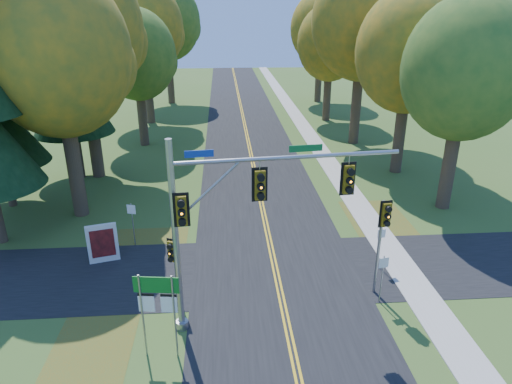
{
  "coord_description": "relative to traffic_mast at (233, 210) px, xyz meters",
  "views": [
    {
      "loc": [
        -2.36,
        -16.97,
        11.94
      ],
      "look_at": [
        -0.78,
        4.29,
        3.2
      ],
      "focal_mm": 32.0,
      "sensor_mm": 36.0,
      "label": 1
    }
  ],
  "objects": [
    {
      "name": "sidewalk_east",
      "position": [
        8.29,
        1.84,
        -4.99
      ],
      "size": [
        1.6,
        160.0,
        0.06
      ],
      "primitive_type": "cube",
      "color": "#9E998E",
      "rests_on": "ground"
    },
    {
      "name": "reg_sign_e_south",
      "position": [
        6.29,
        0.94,
        -3.46
      ],
      "size": [
        0.43,
        0.1,
        2.28
      ],
      "rotation": [
        0.0,
        0.0,
        0.16
      ],
      "color": "gray",
      "rests_on": "ground"
    },
    {
      "name": "pine_c",
      "position": [
        -10.91,
        17.84,
        4.67
      ],
      "size": [
        5.6,
        5.6,
        20.56
      ],
      "color": "#38281C",
      "rests_on": "ground"
    },
    {
      "name": "tree_w_d",
      "position": [
        -8.04,
        35.02,
        4.76
      ],
      "size": [
        8.2,
        8.2,
        14.56
      ],
      "color": "#38281C",
      "rests_on": "ground"
    },
    {
      "name": "route_sign_cluster",
      "position": [
        -2.73,
        -1.64,
        -2.6
      ],
      "size": [
        1.6,
        0.27,
        3.44
      ],
      "rotation": [
        0.0,
        0.0,
        -0.13
      ],
      "color": "gray",
      "rests_on": "ground"
    },
    {
      "name": "centerline_left",
      "position": [
        1.99,
        1.84,
        -4.99
      ],
      "size": [
        0.1,
        160.0,
        0.01
      ],
      "primitive_type": "cube",
      "color": "gold",
      "rests_on": "road_main"
    },
    {
      "name": "tree_w_a",
      "position": [
        -9.04,
        11.22,
        4.47
      ],
      "size": [
        8.0,
        8.0,
        14.15
      ],
      "color": "#38281C",
      "rests_on": "ground"
    },
    {
      "name": "tree_w_b",
      "position": [
        -9.64,
        18.13,
        5.35
      ],
      "size": [
        8.6,
        8.6,
        15.38
      ],
      "color": "#38281C",
      "rests_on": "ground"
    },
    {
      "name": "tree_w_c",
      "position": [
        -7.45,
        26.31,
        2.93
      ],
      "size": [
        6.8,
        6.8,
        11.91
      ],
      "color": "#38281C",
      "rests_on": "ground"
    },
    {
      "name": "tree_w_e",
      "position": [
        -6.84,
        45.92,
        5.06
      ],
      "size": [
        8.4,
        8.4,
        14.97
      ],
      "color": "#38281C",
      "rests_on": "ground"
    },
    {
      "name": "leaf_patch_w_far",
      "position": [
        -5.41,
        -1.16,
        -5.01
      ],
      "size": [
        3.0,
        5.0,
        0.0
      ],
      "primitive_type": "cube",
      "color": "brown",
      "rests_on": "ground"
    },
    {
      "name": "ped_signal_pole",
      "position": [
        -2.49,
        1.66,
        -2.73
      ],
      "size": [
        0.46,
        0.56,
        3.07
      ],
      "rotation": [
        0.0,
        0.0,
        -0.39
      ],
      "color": "#92959A",
      "rests_on": "ground"
    },
    {
      "name": "centerline_right",
      "position": [
        2.19,
        1.84,
        -4.99
      ],
      "size": [
        0.1,
        160.0,
        0.01
      ],
      "primitive_type": "cube",
      "color": "gold",
      "rests_on": "road_main"
    },
    {
      "name": "reg_sign_w",
      "position": [
        -5.16,
        6.91,
        -3.35
      ],
      "size": [
        0.46,
        0.16,
        2.44
      ],
      "rotation": [
        0.0,
        0.0,
        -0.29
      ],
      "color": "gray",
      "rests_on": "ground"
    },
    {
      "name": "traffic_mast",
      "position": [
        0.0,
        0.0,
        0.0
      ],
      "size": [
        8.57,
        1.41,
        7.8
      ],
      "rotation": [
        0.0,
        0.0,
        0.1
      ],
      "color": "gray",
      "rests_on": "ground"
    },
    {
      "name": "tree_e_a",
      "position": [
        13.65,
        10.61,
        3.51
      ],
      "size": [
        7.2,
        7.2,
        12.73
      ],
      "color": "#38281C",
      "rests_on": "ground"
    },
    {
      "name": "tree_e_d",
      "position": [
        11.35,
        34.71,
        3.22
      ],
      "size": [
        7.0,
        7.0,
        12.32
      ],
      "color": "#38281C",
      "rests_on": "ground"
    },
    {
      "name": "east_signal_pole",
      "position": [
        6.31,
        1.51,
        -1.56
      ],
      "size": [
        0.53,
        0.61,
        4.57
      ],
      "rotation": [
        0.0,
        0.0,
        0.13
      ],
      "color": "gray",
      "rests_on": "ground"
    },
    {
      "name": "road_cross",
      "position": [
        2.09,
        3.84,
        -5.01
      ],
      "size": [
        60.0,
        6.0,
        0.02
      ],
      "primitive_type": "cube",
      "color": "black",
      "rests_on": "ground"
    },
    {
      "name": "leaf_patch_w_near",
      "position": [
        -4.41,
        5.84,
        -5.01
      ],
      "size": [
        4.0,
        6.0,
        0.0
      ],
      "primitive_type": "cube",
      "color": "brown",
      "rests_on": "ground"
    },
    {
      "name": "tree_e_b",
      "position": [
        13.06,
        17.41,
        3.88
      ],
      "size": [
        7.6,
        7.6,
        13.33
      ],
      "color": "#38281C",
      "rests_on": "ground"
    },
    {
      "name": "info_kiosk",
      "position": [
        -6.38,
        5.29,
        -4.0
      ],
      "size": [
        1.48,
        0.58,
        2.04
      ],
      "rotation": [
        0.0,
        0.0,
        0.26
      ],
      "color": "silver",
      "rests_on": "ground"
    },
    {
      "name": "reg_sign_e_north",
      "position": [
        7.14,
        3.73,
        -3.54
      ],
      "size": [
        0.41,
        0.12,
        2.15
      ],
      "rotation": [
        0.0,
        0.0,
        0.22
      ],
      "color": "gray",
      "rests_on": "ground"
    },
    {
      "name": "tree_e_e",
      "position": [
        12.56,
        45.42,
        4.17
      ],
      "size": [
        7.8,
        7.8,
        13.74
      ],
      "color": "#38281C",
      "rests_on": "ground"
    },
    {
      "name": "tree_e_c",
      "position": [
        11.97,
        25.53,
        5.64
      ],
      "size": [
        8.8,
        8.8,
        15.79
      ],
      "color": "#38281C",
      "rests_on": "ground"
    },
    {
      "name": "leaf_patch_e",
      "position": [
        8.89,
        7.84,
        -5.01
      ],
      "size": [
        3.5,
        8.0,
        0.0
      ],
      "primitive_type": "cube",
      "color": "brown",
      "rests_on": "ground"
    },
    {
      "name": "road_main",
      "position": [
        2.09,
        1.84,
        -5.01
      ],
      "size": [
        8.0,
        160.0,
        0.02
      ],
      "primitive_type": "cube",
      "color": "black",
      "rests_on": "ground"
    },
    {
      "name": "ground",
      "position": [
        2.09,
        1.84,
        -5.02
      ],
      "size": [
        160.0,
        160.0,
        0.0
      ],
      "primitive_type": "plane",
      "color": "#395A1F",
      "rests_on": "ground"
    }
  ]
}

